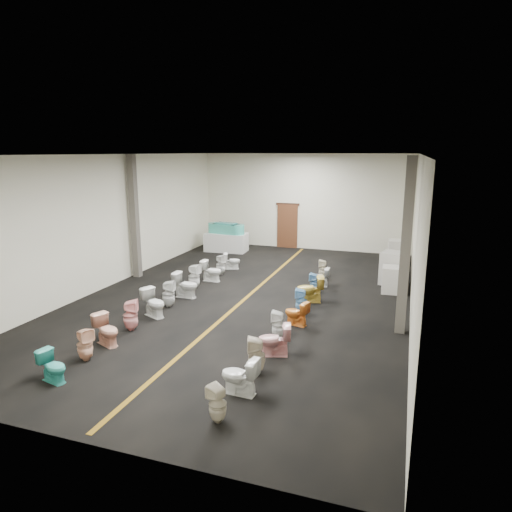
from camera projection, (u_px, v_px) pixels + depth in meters
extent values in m
plane|color=black|center=(248.00, 297.00, 14.75)|extent=(16.00, 16.00, 0.00)
plane|color=black|center=(247.00, 154.00, 13.74)|extent=(16.00, 16.00, 0.00)
plane|color=silver|center=(304.00, 202.00, 21.63)|extent=(10.00, 0.00, 10.00)
plane|color=silver|center=(68.00, 311.00, 6.87)|extent=(10.00, 0.00, 10.00)
plane|color=silver|center=(112.00, 220.00, 15.81)|extent=(0.00, 16.00, 16.00)
plane|color=silver|center=(416.00, 238.00, 12.68)|extent=(0.00, 16.00, 16.00)
cube|color=brown|center=(248.00, 297.00, 14.75)|extent=(0.12, 15.60, 0.01)
cube|color=#562D19|center=(287.00, 226.00, 22.10)|extent=(1.00, 0.10, 2.10)
cube|color=#331C11|center=(288.00, 204.00, 21.87)|extent=(1.15, 0.08, 0.10)
cube|color=#59544C|center=(134.00, 217.00, 16.66)|extent=(0.25, 0.25, 4.50)
cube|color=#59544C|center=(406.00, 247.00, 11.38)|extent=(0.25, 0.25, 4.50)
cube|color=white|center=(226.00, 242.00, 21.39)|extent=(1.97, 1.07, 0.86)
cube|color=#3EB5A2|center=(226.00, 229.00, 21.25)|extent=(1.29, 0.84, 0.50)
cylinder|color=#3EB5A2|center=(215.00, 228.00, 21.53)|extent=(0.66, 0.66, 0.50)
cylinder|color=#3EB5A2|center=(237.00, 230.00, 20.98)|extent=(0.66, 0.66, 0.50)
cube|color=teal|center=(226.00, 225.00, 21.21)|extent=(1.06, 0.61, 0.20)
cube|color=silver|center=(393.00, 280.00, 15.11)|extent=(0.72, 0.72, 0.88)
cube|color=beige|center=(394.00, 268.00, 16.05)|extent=(1.02, 1.02, 1.15)
cube|color=silver|center=(395.00, 263.00, 17.48)|extent=(0.75, 0.75, 0.80)
cube|color=silver|center=(397.00, 252.00, 18.89)|extent=(0.76, 0.76, 1.02)
imported|color=#37B1A6|center=(53.00, 366.00, 9.25)|extent=(0.71, 0.50, 0.66)
imported|color=#F6BB9A|center=(85.00, 344.00, 10.17)|extent=(0.46, 0.45, 0.77)
imported|color=#E8A489|center=(107.00, 330.00, 11.01)|extent=(0.85, 0.67, 0.76)
imported|color=#FBAAA7|center=(130.00, 315.00, 11.89)|extent=(0.50, 0.50, 0.83)
imported|color=white|center=(154.00, 303.00, 12.92)|extent=(0.90, 0.73, 0.80)
imported|color=silver|center=(169.00, 294.00, 13.70)|extent=(0.44, 0.43, 0.82)
imported|color=white|center=(186.00, 285.00, 14.61)|extent=(0.80, 0.46, 0.82)
imported|color=white|center=(194.00, 276.00, 15.55)|extent=(0.43, 0.42, 0.85)
imported|color=white|center=(211.00, 271.00, 16.45)|extent=(0.75, 0.44, 0.76)
imported|color=white|center=(221.00, 265.00, 17.30)|extent=(0.46, 0.45, 0.79)
imported|color=white|center=(232.00, 261.00, 18.17)|extent=(0.74, 0.58, 0.66)
imported|color=beige|center=(218.00, 404.00, 7.85)|extent=(0.41, 0.41, 0.69)
imported|color=white|center=(240.00, 376.00, 8.76)|extent=(0.77, 0.47, 0.76)
imported|color=beige|center=(256.00, 355.00, 9.58)|extent=(0.46, 0.45, 0.80)
imported|color=#EEA6A6|center=(274.00, 340.00, 10.42)|extent=(0.83, 0.61, 0.76)
imported|color=white|center=(278.00, 325.00, 11.40)|extent=(0.37, 0.36, 0.72)
imported|color=orange|center=(296.00, 313.00, 12.28)|extent=(0.74, 0.53, 0.68)
imported|color=#7AB6E6|center=(301.00, 301.00, 13.18)|extent=(0.38, 0.37, 0.74)
imported|color=gold|center=(310.00, 289.00, 14.14)|extent=(0.92, 0.69, 0.84)
imported|color=#69A2D1|center=(314.00, 283.00, 15.03)|extent=(0.32, 0.32, 0.69)
imported|color=silver|center=(320.00, 277.00, 15.82)|extent=(0.67, 0.40, 0.67)
imported|color=beige|center=(323.00, 269.00, 16.87)|extent=(0.35, 0.35, 0.69)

